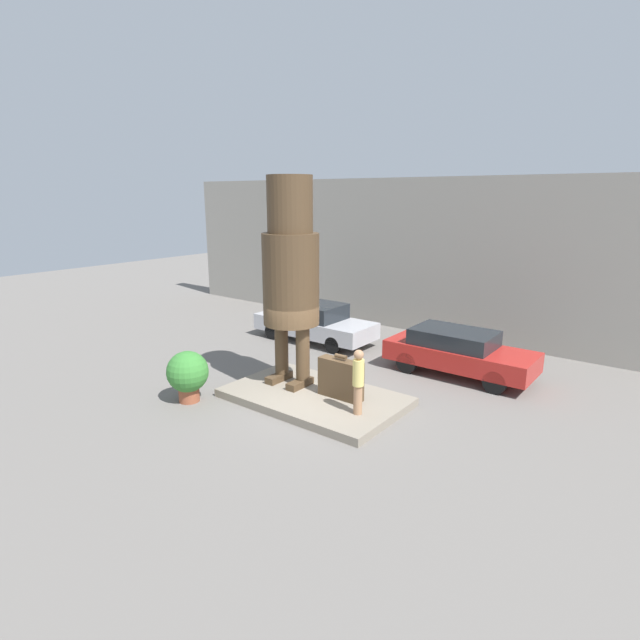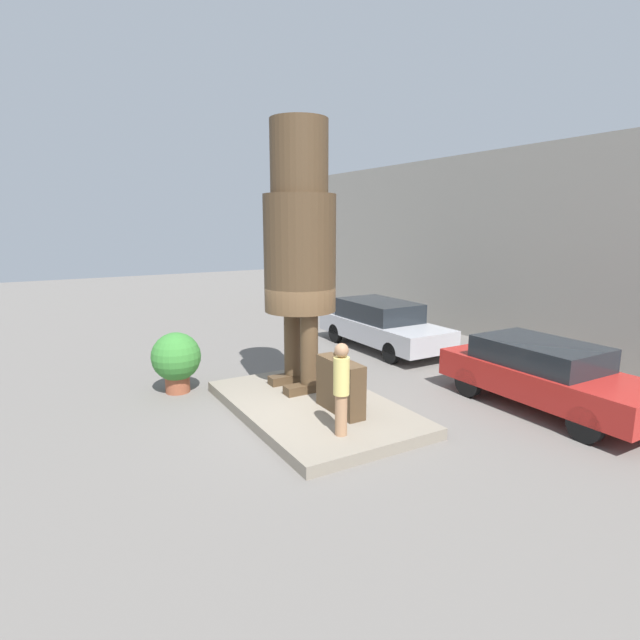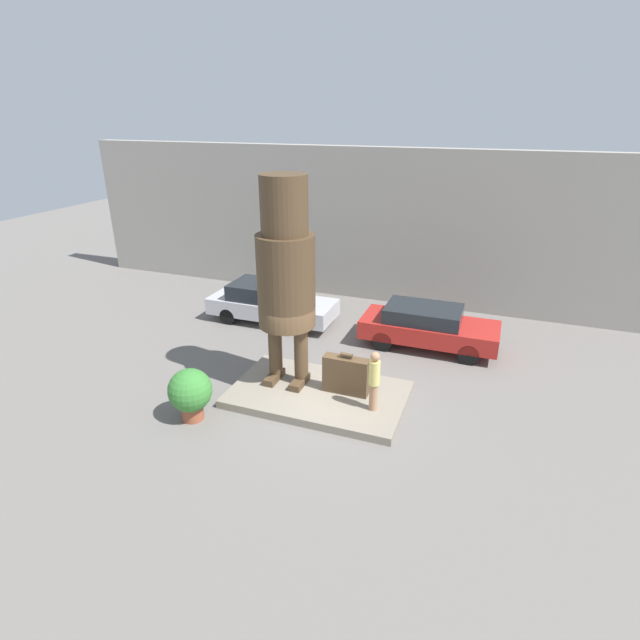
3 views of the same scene
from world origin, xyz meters
name	(u,v)px [view 2 (image 2 of 3)]	position (x,y,z in m)	size (l,w,h in m)	color
ground_plane	(313,412)	(0.00, 0.00, 0.00)	(60.00, 60.00, 0.00)	slate
pedestal	(313,407)	(0.00, 0.00, 0.11)	(4.81, 2.93, 0.22)	gray
building_backdrop	(574,252)	(0.00, 8.43, 3.07)	(28.00, 0.60, 6.14)	gray
statue_figure	(300,237)	(-1.02, 0.26, 3.60)	(1.56, 1.56, 5.77)	#4C3823
giant_suitcase	(340,386)	(0.72, 0.22, 0.75)	(1.26, 0.36, 1.21)	#4C3823
tourist	(341,385)	(1.65, -0.36, 1.13)	(0.28, 0.28, 1.66)	#A87A56
parked_car_silver	(382,324)	(-3.63, 4.52, 0.78)	(4.74, 1.82, 1.48)	#B7B7BC
parked_car_red	(545,373)	(2.26, 4.34, 0.77)	(4.49, 1.80, 1.43)	#B2231E
planter_pot	(176,359)	(-2.70, -2.10, 0.80)	(1.13, 1.13, 1.41)	brown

